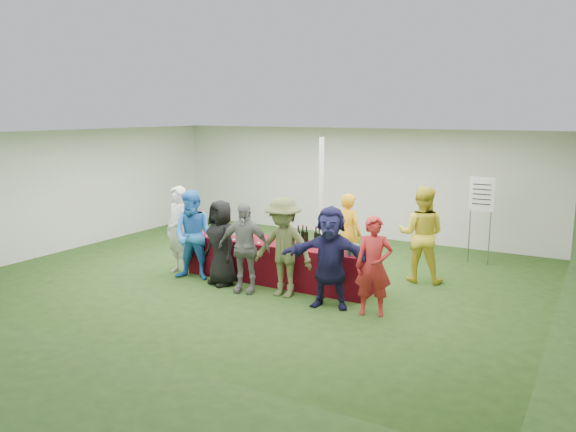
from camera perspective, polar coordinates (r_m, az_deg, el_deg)
The scene contains 18 objects.
ground at distance 10.93m, azimuth -1.87°, elevation -5.89°, with size 60.00×60.00×0.00m, color #284719.
tent at distance 11.42m, azimuth 3.38°, elevation 1.76°, with size 10.00×10.00×10.00m.
serving_table at distance 10.36m, azimuth -0.96°, elevation -4.66°, with size 3.60×0.80×0.75m, color #5E0A18.
wine_bottles at distance 10.10m, azimuth 2.09°, elevation -2.17°, with size 0.50×0.14×0.32m.
wine_glasses at distance 10.52m, azimuth -6.02°, elevation -1.76°, with size 1.23×0.11×0.16m.
water_bottle at distance 10.31m, azimuth -0.74°, elevation -1.99°, with size 0.07×0.07×0.23m.
bar_towel at distance 9.64m, azimuth 7.01°, elevation -3.50°, with size 0.25×0.18×0.03m, color white.
dump_bucket at distance 9.37m, azimuth 6.52°, elevation -3.43°, with size 0.24×0.24×0.18m, color slate.
wine_list_sign at distance 12.02m, azimuth 19.06°, elevation 1.47°, with size 0.50×0.03×1.80m.
staff_pourer at distance 10.91m, azimuth 6.13°, elevation -1.74°, with size 0.57×0.37×1.56m, color #EFA213.
staff_back at distance 10.54m, azimuth 13.38°, elevation -1.83°, with size 0.86×0.67×1.77m, color gold.
customer_0 at distance 10.95m, azimuth -11.10°, elevation -1.45°, with size 0.62×0.41×1.70m, color silver.
customer_1 at distance 10.53m, azimuth -9.53°, elevation -1.97°, with size 0.81×0.63×1.67m, color blue.
customer_2 at distance 10.16m, azimuth -6.81°, elevation -2.71°, with size 0.76×0.49×1.55m, color black.
customer_3 at distance 9.71m, azimuth -4.49°, elevation -3.20°, with size 0.93×0.39×1.58m, color slate.
customer_4 at distance 9.44m, azimuth -0.47°, elevation -3.20°, with size 1.10×0.63×1.70m, color #51562E.
customer_5 at distance 8.95m, azimuth 4.31°, elevation -4.20°, with size 1.52×0.48×1.64m, color #191841.
customer_6 at distance 8.69m, azimuth 8.70°, elevation -5.05°, with size 0.56×0.37×1.55m, color #A92021.
Camera 1 is at (5.50, -8.92, 3.10)m, focal length 35.00 mm.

